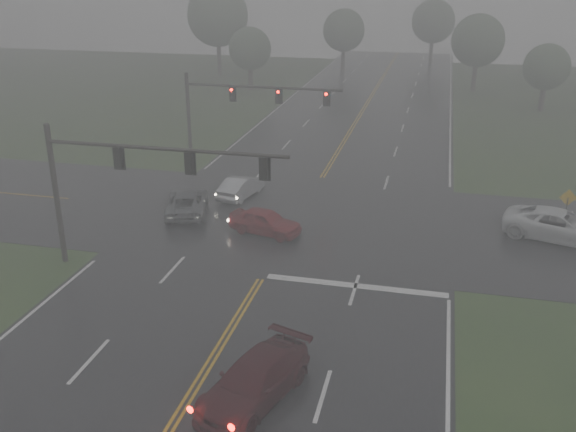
% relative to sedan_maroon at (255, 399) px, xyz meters
% --- Properties ---
extents(main_road, '(18.00, 160.00, 0.02)m').
position_rel_sedan_maroon_xyz_m(main_road, '(-2.23, 14.72, 0.00)').
color(main_road, black).
rests_on(main_road, ground).
extents(cross_street, '(120.00, 14.00, 0.02)m').
position_rel_sedan_maroon_xyz_m(cross_street, '(-2.23, 16.72, 0.00)').
color(cross_street, black).
rests_on(cross_street, ground).
extents(stop_bar, '(8.50, 0.50, 0.01)m').
position_rel_sedan_maroon_xyz_m(stop_bar, '(2.27, 9.12, 0.00)').
color(stop_bar, silver).
rests_on(stop_bar, ground).
extents(sedan_maroon, '(3.57, 5.53, 1.49)m').
position_rel_sedan_maroon_xyz_m(sedan_maroon, '(0.00, 0.00, 0.00)').
color(sedan_maroon, '#3A0A10').
rests_on(sedan_maroon, ground).
extents(sedan_red, '(4.40, 2.63, 1.40)m').
position_rel_sedan_maroon_xyz_m(sedan_red, '(-3.50, 14.21, 0.00)').
color(sedan_red, maroon).
rests_on(sedan_red, ground).
extents(sedan_silver, '(2.18, 4.30, 1.35)m').
position_rel_sedan_maroon_xyz_m(sedan_silver, '(-6.59, 19.65, 0.00)').
color(sedan_silver, '#B3B6BB').
rests_on(sedan_silver, ground).
extents(car_grey, '(3.70, 5.49, 1.40)m').
position_rel_sedan_maroon_xyz_m(car_grey, '(-8.89, 16.15, 0.00)').
color(car_grey, '#4E5055').
rests_on(car_grey, ground).
extents(pickup_white, '(6.33, 4.19, 1.62)m').
position_rel_sedan_maroon_xyz_m(pickup_white, '(12.25, 17.13, 0.00)').
color(pickup_white, silver).
rests_on(pickup_white, ground).
extents(signal_gantry_near, '(11.82, 0.31, 7.08)m').
position_rel_sedan_maroon_xyz_m(signal_gantry_near, '(-8.85, 8.45, 4.95)').
color(signal_gantry_near, black).
rests_on(signal_gantry_near, ground).
extents(signal_gantry_far, '(11.46, 0.34, 6.79)m').
position_rel_sedan_maroon_xyz_m(signal_gantry_far, '(-8.93, 25.82, 4.75)').
color(signal_gantry_far, black).
rests_on(signal_gantry_far, ground).
extents(sign_diamond_east, '(0.97, 0.16, 2.34)m').
position_rel_sedan_maroon_xyz_m(sign_diamond_east, '(12.82, 18.86, 1.58)').
color(sign_diamond_east, black).
rests_on(sign_diamond_east, ground).
extents(tree_nw_a, '(4.95, 4.95, 7.26)m').
position_rel_sedan_maroon_xyz_m(tree_nw_a, '(-16.71, 56.01, 4.77)').
color(tree_nw_a, '#31281F').
rests_on(tree_nw_a, ground).
extents(tree_ne_a, '(6.01, 6.01, 8.82)m').
position_rel_sedan_maroon_xyz_m(tree_ne_a, '(9.04, 61.18, 5.80)').
color(tree_ne_a, '#31281F').
rests_on(tree_ne_a, ground).
extents(tree_n_mid, '(5.72, 5.72, 8.40)m').
position_rel_sedan_maroon_xyz_m(tree_n_mid, '(-8.21, 72.52, 5.52)').
color(tree_n_mid, '#31281F').
rests_on(tree_n_mid, ground).
extents(tree_e_near, '(4.58, 4.58, 6.73)m').
position_rel_sedan_maroon_xyz_m(tree_e_near, '(15.46, 51.57, 4.41)').
color(tree_e_near, '#31281F').
rests_on(tree_e_near, ground).
extents(tree_nw_b, '(7.96, 7.96, 11.69)m').
position_rel_sedan_maroon_xyz_m(tree_nw_b, '(-23.80, 65.32, 7.70)').
color(tree_nw_b, '#31281F').
rests_on(tree_nw_b, ground).
extents(tree_n_far, '(6.31, 6.31, 9.27)m').
position_rel_sedan_maroon_xyz_m(tree_n_far, '(3.46, 82.77, 6.10)').
color(tree_n_far, '#31281F').
rests_on(tree_n_far, ground).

